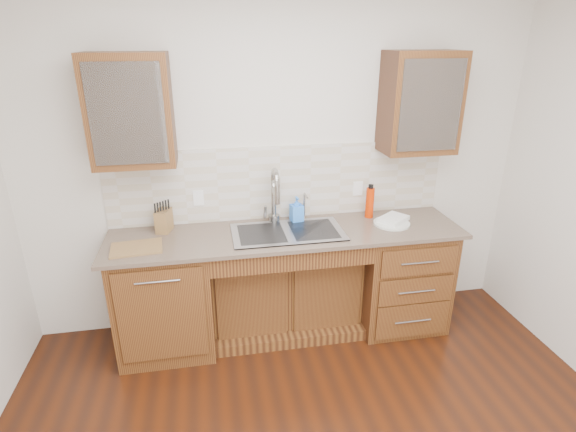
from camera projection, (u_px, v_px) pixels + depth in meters
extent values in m
cube|color=silver|center=(279.00, 163.00, 3.59)|extent=(4.00, 0.10, 2.70)
cube|color=#593014|center=(165.00, 296.00, 3.44)|extent=(0.70, 0.62, 0.88)
cube|color=#593014|center=(285.00, 289.00, 3.72)|extent=(1.20, 0.44, 0.70)
cube|color=#593014|center=(398.00, 274.00, 3.76)|extent=(0.70, 0.62, 0.88)
cube|color=#84705B|center=(287.00, 234.00, 3.42)|extent=(2.70, 0.65, 0.03)
cube|color=beige|center=(280.00, 183.00, 3.59)|extent=(2.70, 0.02, 0.59)
cube|color=#9E9EA5|center=(288.00, 243.00, 3.43)|extent=(0.84, 0.46, 0.19)
cylinder|color=#999993|center=(274.00, 198.00, 3.52)|extent=(0.04, 0.04, 0.40)
cylinder|color=#999993|center=(304.00, 205.00, 3.60)|extent=(0.02, 0.02, 0.24)
cube|color=#593014|center=(131.00, 111.00, 3.03)|extent=(0.55, 0.34, 0.75)
cube|color=#593014|center=(420.00, 103.00, 3.39)|extent=(0.55, 0.34, 0.75)
cube|color=white|center=(198.00, 198.00, 3.50)|extent=(0.08, 0.01, 0.12)
cube|color=white|center=(358.00, 188.00, 3.72)|extent=(0.08, 0.01, 0.12)
imported|color=#3482F3|center=(297.00, 209.00, 3.57)|extent=(0.11, 0.11, 0.21)
cylinder|color=#C32901|center=(370.00, 203.00, 3.65)|extent=(0.07, 0.07, 0.25)
cylinder|color=silver|center=(392.00, 223.00, 3.55)|extent=(0.32, 0.32, 0.02)
cube|color=white|center=(393.00, 219.00, 3.57)|extent=(0.28, 0.27, 0.04)
cube|color=brown|center=(164.00, 221.00, 3.40)|extent=(0.13, 0.17, 0.17)
cube|color=olive|center=(136.00, 248.00, 3.13)|extent=(0.37, 0.27, 0.02)
imported|color=white|center=(108.00, 118.00, 3.03)|extent=(0.13, 0.13, 0.10)
imported|color=silver|center=(145.00, 117.00, 3.07)|extent=(0.12, 0.12, 0.10)
imported|color=white|center=(413.00, 111.00, 3.40)|extent=(0.13, 0.13, 0.09)
imported|color=white|center=(425.00, 110.00, 3.42)|extent=(0.12, 0.12, 0.09)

